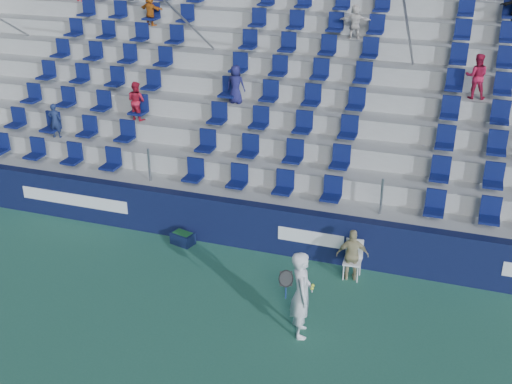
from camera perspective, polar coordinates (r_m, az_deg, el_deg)
ground at (r=13.60m, az=-4.70°, el=-11.12°), size 70.00×70.00×0.00m
sponsor_wall at (r=15.78m, az=-0.27°, el=-3.03°), size 24.00×0.32×1.20m
grandstand at (r=19.73m, az=4.61°, el=7.48°), size 24.00×8.17×6.63m
tennis_player at (r=12.65m, az=4.06°, el=-9.05°), size 0.72×0.78×1.85m
line_judge_chair at (r=14.84m, az=8.65°, el=-5.64°), size 0.42×0.43×0.91m
line_judge at (r=14.66m, az=8.57°, el=-5.56°), size 0.78×0.46×1.25m
ball_bin at (r=16.25m, az=-6.52°, el=-4.06°), size 0.63×0.50×0.31m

